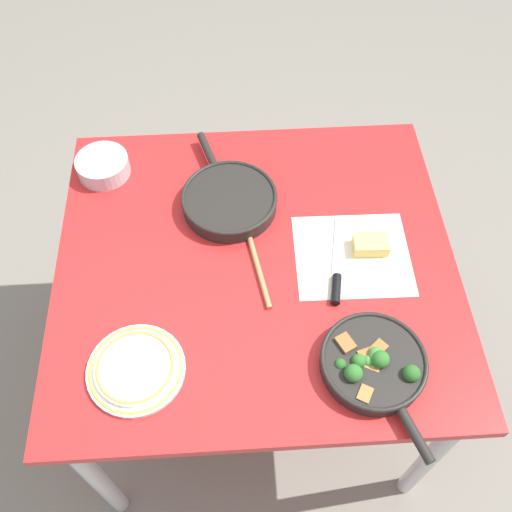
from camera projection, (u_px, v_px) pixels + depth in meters
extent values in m
plane|color=slate|center=(256.00, 372.00, 2.17)|extent=(14.00, 14.00, 0.00)
cube|color=red|center=(256.00, 263.00, 1.55)|extent=(1.08, 1.00, 0.03)
cylinder|color=#BCBCC1|center=(96.00, 477.00, 1.60)|extent=(0.05, 0.05, 0.73)
cylinder|color=#BCBCC1|center=(432.00, 456.00, 1.63)|extent=(0.05, 0.05, 0.73)
cylinder|color=#BCBCC1|center=(119.00, 228.00, 2.09)|extent=(0.05, 0.05, 0.73)
cylinder|color=#BCBCC1|center=(376.00, 216.00, 2.13)|extent=(0.05, 0.05, 0.73)
cylinder|color=black|center=(373.00, 363.00, 1.35)|extent=(0.25, 0.25, 0.04)
torus|color=black|center=(374.00, 360.00, 1.33)|extent=(0.25, 0.25, 0.01)
cylinder|color=black|center=(416.00, 436.00, 1.24)|extent=(0.06, 0.13, 0.02)
cylinder|color=#245B1C|center=(352.00, 378.00, 1.32)|extent=(0.02, 0.02, 0.02)
sphere|color=#2D6B28|center=(353.00, 373.00, 1.30)|extent=(0.04, 0.04, 0.04)
cylinder|color=#245B1C|center=(357.00, 365.00, 1.34)|extent=(0.01, 0.01, 0.02)
sphere|color=#2D6B28|center=(359.00, 361.00, 1.33)|extent=(0.03, 0.03, 0.03)
cylinder|color=#245B1C|center=(378.00, 364.00, 1.34)|extent=(0.02, 0.02, 0.02)
sphere|color=#2D6B28|center=(380.00, 359.00, 1.32)|extent=(0.04, 0.04, 0.04)
cylinder|color=#205218|center=(339.00, 367.00, 1.34)|extent=(0.01, 0.01, 0.02)
sphere|color=#286023|center=(340.00, 364.00, 1.33)|extent=(0.03, 0.03, 0.03)
cylinder|color=#205218|center=(409.00, 378.00, 1.32)|extent=(0.01, 0.01, 0.02)
sphere|color=#286023|center=(411.00, 373.00, 1.30)|extent=(0.04, 0.04, 0.04)
cylinder|color=#357027|center=(373.00, 361.00, 1.35)|extent=(0.01, 0.01, 0.02)
sphere|color=#428438|center=(375.00, 357.00, 1.33)|extent=(0.03, 0.03, 0.03)
cylinder|color=#357027|center=(367.00, 364.00, 1.35)|extent=(0.01, 0.01, 0.02)
sphere|color=#428438|center=(368.00, 361.00, 1.33)|extent=(0.03, 0.03, 0.03)
cylinder|color=#357027|center=(374.00, 358.00, 1.35)|extent=(0.01, 0.01, 0.02)
sphere|color=#428438|center=(376.00, 354.00, 1.33)|extent=(0.04, 0.04, 0.04)
cube|color=#9E703D|center=(364.00, 396.00, 1.29)|extent=(0.04, 0.05, 0.03)
cube|color=#9E703D|center=(387.00, 390.00, 1.31)|extent=(0.03, 0.04, 0.03)
cube|color=olive|center=(345.00, 345.00, 1.36)|extent=(0.05, 0.06, 0.04)
cube|color=olive|center=(378.00, 350.00, 1.36)|extent=(0.05, 0.05, 0.03)
cube|color=olive|center=(366.00, 357.00, 1.35)|extent=(0.05, 0.04, 0.03)
cube|color=#9E703D|center=(372.00, 367.00, 1.34)|extent=(0.04, 0.04, 0.03)
cylinder|color=black|center=(230.00, 201.00, 1.62)|extent=(0.27, 0.27, 0.04)
torus|color=black|center=(229.00, 196.00, 1.61)|extent=(0.27, 0.27, 0.01)
cylinder|color=black|center=(207.00, 150.00, 1.72)|extent=(0.06, 0.14, 0.02)
cylinder|color=#EAD170|center=(230.00, 202.00, 1.63)|extent=(0.22, 0.22, 0.02)
cylinder|color=#A87A4C|center=(255.00, 261.00, 1.53)|extent=(0.07, 0.29, 0.02)
ellipsoid|color=#A87A4C|center=(241.00, 213.00, 1.62)|extent=(0.05, 0.07, 0.02)
cube|color=beige|center=(352.00, 256.00, 1.54)|extent=(0.31, 0.28, 0.00)
cube|color=silver|center=(339.00, 246.00, 1.56)|extent=(0.07, 0.20, 0.01)
cylinder|color=black|center=(336.00, 289.00, 1.47)|extent=(0.04, 0.09, 0.02)
cube|color=#EACC66|center=(371.00, 245.00, 1.54)|extent=(0.10, 0.06, 0.04)
cylinder|color=white|center=(136.00, 370.00, 1.35)|extent=(0.24, 0.24, 0.01)
torus|color=gold|center=(136.00, 369.00, 1.35)|extent=(0.22, 0.22, 0.01)
cylinder|color=white|center=(135.00, 368.00, 1.34)|extent=(0.19, 0.19, 0.01)
torus|color=gold|center=(135.00, 367.00, 1.34)|extent=(0.18, 0.18, 0.01)
cylinder|color=#B7B7BC|center=(103.00, 166.00, 1.69)|extent=(0.16, 0.16, 0.06)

